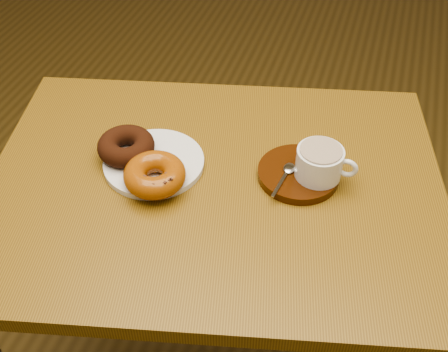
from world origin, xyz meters
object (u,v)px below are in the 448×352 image
(donut_plate, at_px, (154,163))
(coffee_cup, at_px, (320,162))
(saucer, at_px, (298,174))
(cafe_table, at_px, (215,227))

(donut_plate, bearing_deg, coffee_cup, 8.91)
(donut_plate, height_order, saucer, saucer)
(cafe_table, relative_size, coffee_cup, 8.57)
(cafe_table, height_order, coffee_cup, coffee_cup)
(saucer, bearing_deg, donut_plate, -169.80)
(donut_plate, height_order, coffee_cup, coffee_cup)
(cafe_table, xyz_separation_m, saucer, (0.15, 0.06, 0.14))
(cafe_table, relative_size, saucer, 6.37)
(saucer, relative_size, coffee_cup, 1.35)
(donut_plate, relative_size, coffee_cup, 1.70)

